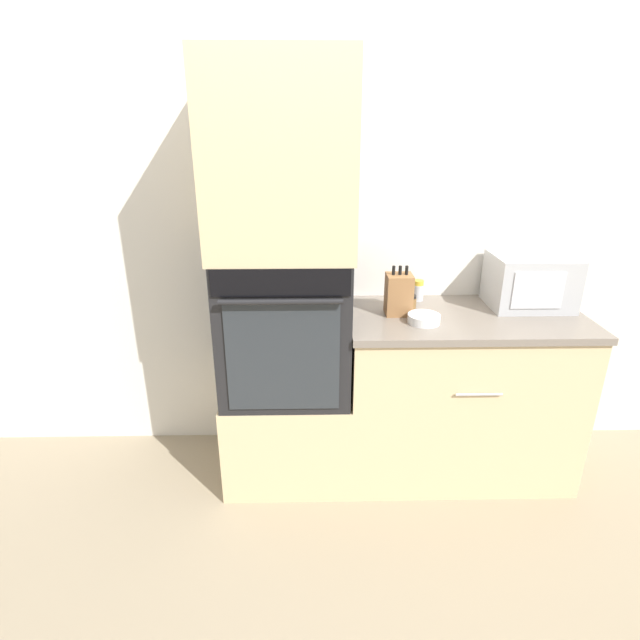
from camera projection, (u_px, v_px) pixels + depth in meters
ground_plane at (351, 502)px, 2.56m from camera, size 12.00×12.00×0.00m
wall_back at (347, 235)px, 2.68m from camera, size 8.00×0.05×2.50m
oven_cabinet_base at (288, 426)px, 2.74m from camera, size 0.65×0.60×0.52m
wall_oven at (285, 322)px, 2.50m from camera, size 0.63×0.64×0.72m
oven_cabinet_upper at (281, 158)px, 2.22m from camera, size 0.65×0.60×0.85m
counter_unit at (457, 393)px, 2.68m from camera, size 1.19×0.63×0.91m
microwave at (530, 281)px, 2.58m from camera, size 0.41×0.31×0.27m
knife_block at (399, 294)px, 2.49m from camera, size 0.13×0.12×0.25m
bowl at (424, 319)px, 2.40m from camera, size 0.16×0.16×0.04m
condiment_jar_near at (411, 302)px, 2.59m from camera, size 0.05×0.05×0.07m
condiment_jar_mid at (418, 291)px, 2.70m from camera, size 0.06×0.06×0.11m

